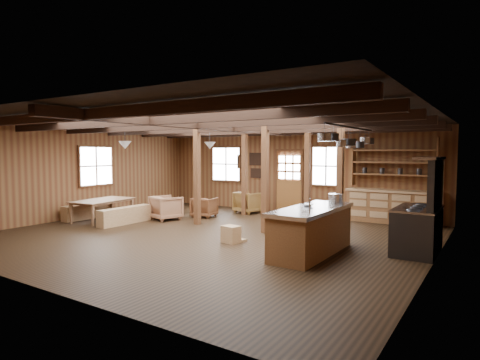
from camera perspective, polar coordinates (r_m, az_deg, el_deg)
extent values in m
cube|color=black|center=(10.03, -4.32, -7.86)|extent=(10.00, 9.00, 0.02)
cube|color=black|center=(9.85, -4.41, 8.41)|extent=(10.00, 9.00, 0.02)
cube|color=#572D19|center=(13.47, -21.60, 0.95)|extent=(0.02, 9.00, 2.80)
cube|color=#572D19|center=(7.90, 25.98, -1.13)|extent=(0.02, 9.00, 2.80)
cube|color=#572D19|center=(13.70, 7.13, 1.25)|extent=(10.00, 0.02, 2.80)
cube|color=#572D19|center=(6.83, -27.93, -1.93)|extent=(10.00, 0.02, 2.80)
cube|color=black|center=(7.37, -21.32, 8.63)|extent=(9.80, 0.12, 0.18)
cube|color=black|center=(8.34, -12.85, 8.23)|extent=(9.80, 0.12, 0.18)
cube|color=black|center=(9.44, -6.26, 7.80)|extent=(9.80, 0.12, 0.18)
cube|color=black|center=(10.65, -1.12, 7.39)|extent=(9.80, 0.12, 0.18)
cube|color=black|center=(11.92, 2.95, 7.02)|extent=(9.80, 0.12, 0.18)
cube|color=black|center=(13.06, 5.81, 6.74)|extent=(9.80, 0.12, 0.18)
cube|color=black|center=(9.84, -4.41, 7.66)|extent=(0.18, 8.82, 0.18)
cube|color=#422513|center=(11.36, -6.13, 0.70)|extent=(0.15, 0.15, 2.80)
cube|color=#422513|center=(13.04, 0.65, 1.14)|extent=(0.15, 0.15, 2.80)
cube|color=#422513|center=(10.13, 3.59, 0.31)|extent=(0.15, 0.15, 2.80)
cube|color=#422513|center=(12.01, 9.57, 0.84)|extent=(0.15, 0.15, 2.80)
cube|color=#422513|center=(10.39, 14.04, 0.29)|extent=(0.15, 0.15, 2.80)
cube|color=brown|center=(13.71, 6.99, -2.31)|extent=(0.90, 0.06, 1.10)
cube|color=#422513|center=(13.88, 5.22, -0.15)|extent=(0.06, 0.08, 2.10)
cube|color=#422513|center=(13.46, 8.84, -0.31)|extent=(0.06, 0.08, 2.10)
cube|color=#422513|center=(13.63, 7.04, 4.26)|extent=(1.02, 0.08, 0.06)
cube|color=white|center=(13.64, 7.02, 1.87)|extent=(0.84, 0.02, 0.90)
cube|color=white|center=(14.96, -1.96, 2.27)|extent=(1.20, 0.02, 1.20)
cube|color=#422513|center=(14.96, -1.96, 2.27)|extent=(1.32, 0.06, 1.32)
cube|color=white|center=(13.13, 12.16, 1.95)|extent=(0.90, 0.02, 1.20)
cube|color=#422513|center=(13.13, 12.16, 1.95)|extent=(1.02, 0.06, 1.32)
cube|color=white|center=(13.72, -19.80, 1.88)|extent=(0.02, 1.20, 1.20)
cube|color=#422513|center=(13.72, -19.80, 1.88)|extent=(0.14, 1.24, 1.32)
cube|color=beige|center=(14.25, 2.33, 2.99)|extent=(0.50, 0.03, 0.40)
cube|color=black|center=(14.25, 2.31, 2.99)|extent=(0.55, 0.02, 0.45)
cube|color=beige|center=(14.57, 0.30, 2.62)|extent=(0.35, 0.03, 0.45)
cube|color=black|center=(14.56, 0.28, 2.62)|extent=(0.40, 0.02, 0.50)
cube|color=beige|center=(14.27, 2.33, 0.98)|extent=(0.40, 0.03, 0.30)
cube|color=black|center=(14.26, 2.31, 0.98)|extent=(0.45, 0.02, 0.35)
cube|color=brown|center=(12.38, 20.79, -3.69)|extent=(2.50, 0.55, 0.90)
cube|color=olive|center=(12.31, 20.82, -1.48)|extent=(2.55, 0.60, 0.06)
cube|color=brown|center=(12.35, 20.95, 0.72)|extent=(2.30, 0.35, 0.04)
cube|color=brown|center=(12.33, 20.99, 2.34)|extent=(2.30, 0.35, 0.04)
cube|color=brown|center=(12.33, 21.03, 3.97)|extent=(2.30, 0.35, 0.04)
cube|color=brown|center=(12.62, 15.87, 2.49)|extent=(0.04, 0.35, 1.40)
cube|color=brown|center=(12.15, 26.30, 2.17)|extent=(0.04, 0.35, 1.40)
cylinder|color=#313033|center=(11.89, -16.06, 6.38)|extent=(0.02, 0.02, 0.45)
cone|color=white|center=(11.88, -16.03, 4.81)|extent=(0.36, 0.36, 0.22)
cylinder|color=#313033|center=(12.33, -4.32, 6.43)|extent=(0.02, 0.02, 0.45)
cone|color=white|center=(12.32, -4.31, 4.92)|extent=(0.36, 0.36, 0.22)
cylinder|color=#313033|center=(8.52, 15.56, 7.22)|extent=(0.04, 3.00, 0.04)
cylinder|color=#313033|center=(7.26, 11.91, 7.18)|extent=(0.01, 0.01, 0.17)
cylinder|color=#B4B6BB|center=(7.25, 11.89, 5.95)|extent=(0.24, 0.24, 0.14)
cylinder|color=#313033|center=(7.61, 13.16, 7.07)|extent=(0.01, 0.01, 0.16)
cylinder|color=#313033|center=(7.60, 13.14, 5.95)|extent=(0.20, 0.20, 0.14)
cylinder|color=#313033|center=(7.97, 14.22, 6.53)|extent=(0.01, 0.01, 0.26)
cylinder|color=#B4B6BB|center=(7.96, 14.19, 5.07)|extent=(0.19, 0.19, 0.14)
cylinder|color=#313033|center=(8.33, 15.22, 6.49)|extent=(0.01, 0.01, 0.24)
cylinder|color=#313033|center=(8.32, 15.19, 5.20)|extent=(0.27, 0.27, 0.14)
cylinder|color=#313033|center=(8.72, 15.50, 6.22)|extent=(0.01, 0.01, 0.28)
cylinder|color=#B4B6BB|center=(8.71, 15.48, 4.84)|extent=(0.21, 0.21, 0.14)
cylinder|color=#313033|center=(9.06, 16.69, 6.13)|extent=(0.01, 0.01, 0.27)
cylinder|color=#313033|center=(9.06, 16.67, 4.82)|extent=(0.20, 0.20, 0.14)
cylinder|color=#313033|center=(9.43, 17.37, 6.35)|extent=(0.01, 0.01, 0.17)
cylinder|color=#B4B6BB|center=(9.43, 17.35, 5.41)|extent=(0.24, 0.24, 0.14)
cylinder|color=#313033|center=(9.81, 17.85, 6.21)|extent=(0.01, 0.01, 0.18)
cylinder|color=#313033|center=(9.81, 17.83, 5.28)|extent=(0.25, 0.25, 0.14)
cube|color=brown|center=(8.26, 10.16, -7.38)|extent=(0.83, 2.41, 0.86)
cube|color=#B4B6BB|center=(8.18, 10.20, -4.15)|extent=(0.91, 2.51, 0.08)
cylinder|color=#313033|center=(7.63, 8.46, -4.71)|extent=(0.44, 0.44, 0.06)
cylinder|color=#B4B6BB|center=(7.53, 9.86, -3.69)|extent=(0.03, 0.03, 0.30)
cube|color=olive|center=(9.14, -1.31, -7.72)|extent=(0.49, 0.39, 0.39)
cube|color=#313033|center=(8.96, 23.87, -6.66)|extent=(0.79, 1.48, 0.89)
cube|color=#B4B6BB|center=(8.89, 23.96, -3.72)|extent=(0.81, 1.50, 0.04)
cube|color=#313033|center=(8.79, 26.11, -0.42)|extent=(0.12, 1.48, 0.99)
cube|color=#B4B6BB|center=(8.79, 25.44, 2.82)|extent=(0.40, 1.58, 0.05)
imported|color=brown|center=(12.64, -18.79, -4.10)|extent=(1.23, 1.92, 0.63)
cube|color=olive|center=(13.25, -20.80, -4.17)|extent=(0.31, 1.65, 0.45)
cube|color=olive|center=(11.96, -16.05, -4.88)|extent=(0.32, 1.72, 0.47)
imported|color=brown|center=(12.72, -5.10, -3.86)|extent=(0.78, 0.79, 0.63)
imported|color=brown|center=(13.52, 1.21, -3.18)|extent=(0.91, 0.93, 0.72)
imported|color=#976445|center=(12.36, -10.45, -3.90)|extent=(0.99, 1.00, 0.73)
cylinder|color=#B4B6BB|center=(9.04, 13.46, -2.54)|extent=(0.33, 0.33, 0.20)
imported|color=silver|center=(8.29, 9.55, -3.55)|extent=(0.27, 0.27, 0.06)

